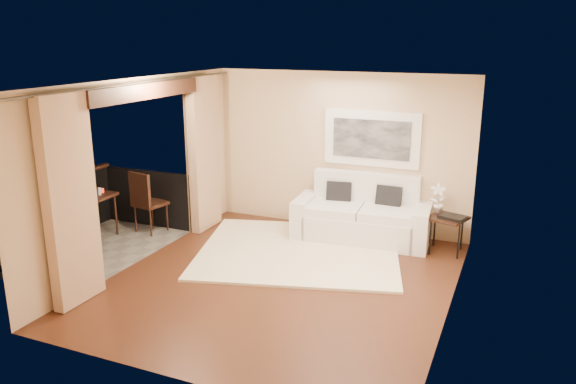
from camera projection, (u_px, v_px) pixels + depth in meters
The scene contains 18 objects.
floor at pixel (281, 281), 7.75m from camera, with size 5.00×5.00×0.00m, color #4D2816.
room_shell at pixel (142, 91), 7.87m from camera, with size 5.00×6.40×5.00m.
balcony at pixel (92, 236), 8.95m from camera, with size 1.81×2.60×1.17m.
curtains at pixel (148, 173), 8.19m from camera, with size 0.16×4.80×2.64m.
artwork at pixel (371, 139), 9.28m from camera, with size 1.62×0.07×0.92m.
rug at pixel (299, 251), 8.78m from camera, with size 3.05×2.65×0.04m, color #FFF3CD.
sofa at pixel (362, 217), 9.29m from camera, with size 2.27×1.11×1.06m.
side_table at pixel (447, 221), 8.65m from camera, with size 0.67×0.67×0.58m.
tray at pixel (453, 217), 8.55m from camera, with size 0.38×0.28×0.05m, color black.
orchid at pixel (438, 198), 8.76m from camera, with size 0.25×0.17×0.48m, color white.
bistro_table at pixel (92, 200), 9.27m from camera, with size 0.64×0.64×0.74m.
balcony_chair_far at pixel (145, 198), 9.46m from camera, with size 0.55×0.55×1.08m.
balcony_chair_near at pixel (72, 220), 8.45m from camera, with size 0.50×0.50×1.02m.
ice_bucket at pixel (91, 186), 9.39m from camera, with size 0.18×0.18×0.20m, color silver.
candle at pixel (102, 190), 9.37m from camera, with size 0.06×0.06×0.07m, color red.
vase at pixel (85, 191), 9.10m from camera, with size 0.04×0.04×0.18m, color silver.
glass_a at pixel (95, 193), 9.12m from camera, with size 0.06×0.06×0.12m, color silver.
glass_b at pixel (99, 191), 9.23m from camera, with size 0.06×0.06×0.12m, color silver.
Camera 1 is at (2.89, -6.51, 3.27)m, focal length 35.00 mm.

